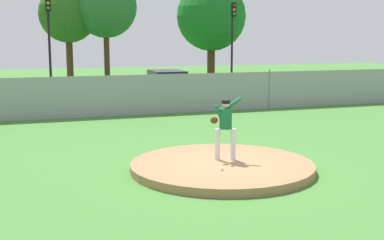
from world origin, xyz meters
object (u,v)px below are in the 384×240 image
baseball (222,169)px  parked_car_teal (167,86)px  traffic_light_far (233,31)px  traffic_light_near (49,29)px  pitcher_youth (225,123)px

baseball → parked_car_teal: (3.10, 15.53, 0.52)m
parked_car_teal → traffic_light_far: size_ratio=0.81×
traffic_light_near → traffic_light_far: traffic_light_near is taller
traffic_light_near → traffic_light_far: bearing=3.5°
traffic_light_near → parked_car_teal: bearing=-30.7°
pitcher_youth → parked_car_teal: pitcher_youth is taller
baseball → traffic_light_far: 21.84m
parked_car_teal → traffic_light_far: traffic_light_far is taller
parked_car_teal → traffic_light_near: size_ratio=0.79×
pitcher_youth → traffic_light_far: traffic_light_far is taller
pitcher_youth → traffic_light_near: (-3.22, 18.04, 2.64)m
pitcher_youth → parked_car_teal: 14.81m
baseball → parked_car_teal: parked_car_teal is taller
baseball → pitcher_youth: bearing=64.1°
pitcher_youth → traffic_light_far: (8.26, 18.74, 2.57)m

